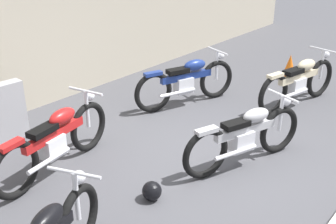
{
  "coord_description": "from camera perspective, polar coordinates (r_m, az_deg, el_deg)",
  "views": [
    {
      "loc": [
        -4.43,
        -2.79,
        3.03
      ],
      "look_at": [
        -0.13,
        0.75,
        0.55
      ],
      "focal_mm": 44.2,
      "sensor_mm": 36.0,
      "label": 1
    }
  ],
  "objects": [
    {
      "name": "motorcycle_silver",
      "position": [
        5.76,
        10.67,
        -3.21
      ],
      "size": [
        1.94,
        0.86,
        0.91
      ],
      "rotation": [
        0.0,
        0.0,
        -0.33
      ],
      "color": "black",
      "rests_on": "ground_plane"
    },
    {
      "name": "traffic_cone",
      "position": [
        9.4,
        16.42,
        5.97
      ],
      "size": [
        0.32,
        0.32,
        0.55
      ],
      "primitive_type": "cone",
      "color": "orange",
      "rests_on": "ground_plane"
    },
    {
      "name": "motorcycle_cream",
      "position": [
        7.97,
        17.6,
        4.05
      ],
      "size": [
        2.11,
        0.73,
        0.96
      ],
      "rotation": [
        0.0,
        0.0,
        -0.22
      ],
      "color": "black",
      "rests_on": "ground_plane"
    },
    {
      "name": "motorcycle_red",
      "position": [
        5.7,
        -15.2,
        -3.75
      ],
      "size": [
        2.1,
        0.67,
        0.95
      ],
      "rotation": [
        0.0,
        0.0,
        0.18
      ],
      "color": "black",
      "rests_on": "ground_plane"
    },
    {
      "name": "building_wall",
      "position": [
        7.96,
        -16.28,
        13.02
      ],
      "size": [
        18.0,
        0.3,
        3.28
      ],
      "primitive_type": "cube",
      "color": "#B2A893",
      "rests_on": "ground_plane"
    },
    {
      "name": "motorcycle_blue",
      "position": [
        7.63,
        2.64,
        4.29
      ],
      "size": [
        2.03,
        0.93,
        0.95
      ],
      "rotation": [
        0.0,
        0.0,
        -0.35
      ],
      "color": "black",
      "rests_on": "ground_plane"
    },
    {
      "name": "ground_plane",
      "position": [
        6.05,
        6.32,
        -6.22
      ],
      "size": [
        40.0,
        40.0,
        0.0
      ],
      "primitive_type": "plane",
      "color": "#47474C"
    },
    {
      "name": "helmet",
      "position": [
        5.1,
        -2.24,
        -10.83
      ],
      "size": [
        0.24,
        0.24,
        0.24
      ],
      "primitive_type": "sphere",
      "color": "black",
      "rests_on": "ground_plane"
    },
    {
      "name": "stone_marker",
      "position": [
        6.78,
        -21.57,
        -0.06
      ],
      "size": [
        0.63,
        0.24,
        0.92
      ],
      "primitive_type": "cube",
      "rotation": [
        0.0,
        0.0,
        -0.06
      ],
      "color": "#9E9EA3",
      "rests_on": "ground_plane"
    }
  ]
}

